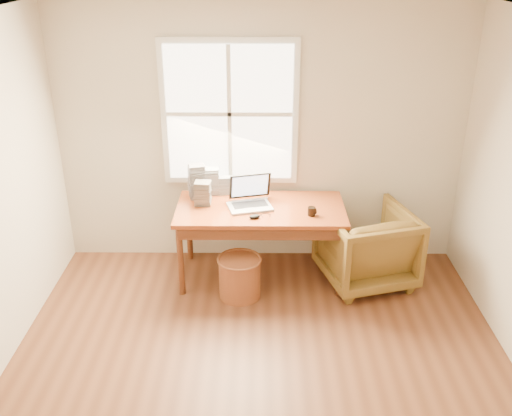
% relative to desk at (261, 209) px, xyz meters
% --- Properties ---
extents(room_shell, '(4.04, 4.54, 2.64)m').
position_rel_desk_xyz_m(room_shell, '(-0.02, -1.64, 0.59)').
color(room_shell, brown).
rests_on(room_shell, ground).
extents(desk, '(1.60, 0.80, 0.04)m').
position_rel_desk_xyz_m(desk, '(0.00, 0.00, 0.00)').
color(desk, brown).
rests_on(desk, room_shell).
extents(armchair, '(1.01, 1.02, 0.76)m').
position_rel_desk_xyz_m(armchair, '(1.02, -0.08, -0.35)').
color(armchair, brown).
rests_on(armchair, room_shell).
extents(wicker_stool, '(0.45, 0.45, 0.39)m').
position_rel_desk_xyz_m(wicker_stool, '(-0.19, -0.36, -0.54)').
color(wicker_stool, brown).
rests_on(wicker_stool, room_shell).
extents(laptop, '(0.44, 0.46, 0.27)m').
position_rel_desk_xyz_m(laptop, '(-0.10, -0.01, 0.15)').
color(laptop, '#B2B5BA').
rests_on(laptop, desk).
extents(mouse, '(0.12, 0.10, 0.04)m').
position_rel_desk_xyz_m(mouse, '(-0.05, -0.24, 0.04)').
color(mouse, black).
rests_on(mouse, desk).
extents(coffee_mug, '(0.07, 0.07, 0.08)m').
position_rel_desk_xyz_m(coffee_mug, '(0.47, -0.17, 0.06)').
color(coffee_mug, black).
rests_on(coffee_mug, desk).
extents(cd_stack_a, '(0.14, 0.13, 0.27)m').
position_rel_desk_xyz_m(cd_stack_a, '(-0.49, 0.32, 0.15)').
color(cd_stack_a, silver).
rests_on(cd_stack_a, desk).
extents(cd_stack_b, '(0.15, 0.13, 0.23)m').
position_rel_desk_xyz_m(cd_stack_b, '(-0.55, 0.07, 0.14)').
color(cd_stack_b, '#28282D').
rests_on(cd_stack_b, desk).
extents(cd_stack_c, '(0.18, 0.17, 0.34)m').
position_rel_desk_xyz_m(cd_stack_c, '(-0.62, 0.23, 0.19)').
color(cd_stack_c, gray).
rests_on(cd_stack_c, desk).
extents(cd_stack_d, '(0.16, 0.15, 0.18)m').
position_rel_desk_xyz_m(cd_stack_d, '(-0.36, 0.35, 0.11)').
color(cd_stack_d, silver).
rests_on(cd_stack_d, desk).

